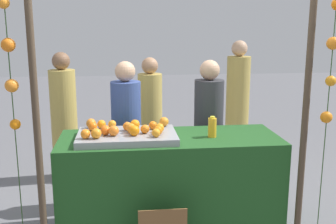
# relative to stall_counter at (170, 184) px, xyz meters

# --- Properties ---
(stall_counter) EXTENTS (2.00, 0.74, 0.92)m
(stall_counter) POSITION_rel_stall_counter_xyz_m (0.00, 0.00, 0.00)
(stall_counter) COLOR #1E4C1E
(stall_counter) RESTS_ON ground_plane
(orange_tray) EXTENTS (0.87, 0.54, 0.06)m
(orange_tray) POSITION_rel_stall_counter_xyz_m (-0.39, -0.04, 0.49)
(orange_tray) COLOR gray
(orange_tray) RESTS_ON stall_counter
(orange_0) EXTENTS (0.09, 0.09, 0.09)m
(orange_0) POSITION_rel_stall_counter_xyz_m (-0.33, -0.14, 0.57)
(orange_0) COLOR orange
(orange_0) RESTS_ON orange_tray
(orange_1) EXTENTS (0.08, 0.08, 0.08)m
(orange_1) POSITION_rel_stall_counter_xyz_m (-0.69, 0.07, 0.56)
(orange_1) COLOR orange
(orange_1) RESTS_ON orange_tray
(orange_2) EXTENTS (0.09, 0.09, 0.09)m
(orange_2) POSITION_rel_stall_counter_xyz_m (-0.04, 0.16, 0.57)
(orange_2) COLOR orange
(orange_2) RESTS_ON orange_tray
(orange_3) EXTENTS (0.08, 0.08, 0.08)m
(orange_3) POSITION_rel_stall_counter_xyz_m (-0.23, -0.07, 0.56)
(orange_3) COLOR orange
(orange_3) RESTS_ON orange_tray
(orange_4) EXTENTS (0.08, 0.08, 0.08)m
(orange_4) POSITION_rel_stall_counter_xyz_m (-0.74, -0.18, 0.56)
(orange_4) COLOR orange
(orange_4) RESTS_ON orange_tray
(orange_5) EXTENTS (0.08, 0.08, 0.08)m
(orange_5) POSITION_rel_stall_counter_xyz_m (-0.10, -0.05, 0.56)
(orange_5) COLOR orange
(orange_5) RESTS_ON orange_tray
(orange_6) EXTENTS (0.08, 0.08, 0.08)m
(orange_6) POSITION_rel_stall_counter_xyz_m (-0.15, 0.07, 0.56)
(orange_6) COLOR orange
(orange_6) RESTS_ON orange_tray
(orange_7) EXTENTS (0.08, 0.08, 0.08)m
(orange_7) POSITION_rel_stall_counter_xyz_m (-0.62, 0.15, 0.56)
(orange_7) COLOR orange
(orange_7) RESTS_ON orange_tray
(orange_8) EXTENTS (0.09, 0.09, 0.09)m
(orange_8) POSITION_rel_stall_counter_xyz_m (-0.57, -0.09, 0.56)
(orange_8) COLOR orange
(orange_8) RESTS_ON orange_tray
(orange_9) EXTENTS (0.09, 0.09, 0.09)m
(orange_9) POSITION_rel_stall_counter_xyz_m (-0.72, 0.17, 0.57)
(orange_9) COLOR orange
(orange_9) RESTS_ON orange_tray
(orange_10) EXTENTS (0.09, 0.09, 0.09)m
(orange_10) POSITION_rel_stall_counter_xyz_m (-0.65, -0.19, 0.57)
(orange_10) COLOR orange
(orange_10) RESTS_ON orange_tray
(orange_11) EXTENTS (0.07, 0.07, 0.07)m
(orange_11) POSITION_rel_stall_counter_xyz_m (-0.52, 0.15, 0.56)
(orange_11) COLOR orange
(orange_11) RESTS_ON orange_tray
(orange_12) EXTENTS (0.08, 0.08, 0.08)m
(orange_12) POSITION_rel_stall_counter_xyz_m (-0.12, -0.13, 0.56)
(orange_12) COLOR orange
(orange_12) RESTS_ON orange_tray
(orange_13) EXTENTS (0.08, 0.08, 0.08)m
(orange_13) POSITION_rel_stall_counter_xyz_m (-0.38, 0.04, 0.56)
(orange_13) COLOR orange
(orange_13) RESTS_ON orange_tray
(orange_14) EXTENTS (0.09, 0.09, 0.09)m
(orange_14) POSITION_rel_stall_counter_xyz_m (-0.35, -0.04, 0.57)
(orange_14) COLOR orange
(orange_14) RESTS_ON orange_tray
(orange_15) EXTENTS (0.09, 0.09, 0.09)m
(orange_15) POSITION_rel_stall_counter_xyz_m (-0.31, 0.08, 0.57)
(orange_15) COLOR orange
(orange_15) RESTS_ON orange_tray
(orange_16) EXTENTS (0.08, 0.08, 0.08)m
(orange_16) POSITION_rel_stall_counter_xyz_m (-0.14, -0.20, 0.56)
(orange_16) COLOR orange
(orange_16) RESTS_ON orange_tray
(orange_17) EXTENTS (0.09, 0.09, 0.09)m
(orange_17) POSITION_rel_stall_counter_xyz_m (-0.50, -0.12, 0.57)
(orange_17) COLOR orange
(orange_17) RESTS_ON orange_tray
(juice_bottle) EXTENTS (0.08, 0.08, 0.19)m
(juice_bottle) POSITION_rel_stall_counter_xyz_m (0.38, -0.04, 0.55)
(juice_bottle) COLOR gold
(juice_bottle) RESTS_ON stall_counter
(vendor_left) EXTENTS (0.31, 0.31, 1.56)m
(vendor_left) POSITION_rel_stall_counter_xyz_m (-0.39, 0.63, 0.26)
(vendor_left) COLOR #384C8C
(vendor_left) RESTS_ON ground_plane
(vendor_right) EXTENTS (0.31, 0.31, 1.56)m
(vendor_right) POSITION_rel_stall_counter_xyz_m (0.49, 0.63, 0.27)
(vendor_right) COLOR #333338
(vendor_right) RESTS_ON ground_plane
(crowd_person_0) EXTENTS (0.34, 0.34, 1.70)m
(crowd_person_0) POSITION_rel_stall_counter_xyz_m (1.27, 2.19, 0.33)
(crowd_person_0) COLOR tan
(crowd_person_0) RESTS_ON ground_plane
(crowd_person_1) EXTENTS (0.32, 0.32, 1.60)m
(crowd_person_1) POSITION_rel_stall_counter_xyz_m (-1.15, 1.48, 0.28)
(crowd_person_1) COLOR tan
(crowd_person_1) RESTS_ON ground_plane
(crowd_person_2) EXTENTS (0.31, 0.31, 1.53)m
(crowd_person_2) POSITION_rel_stall_counter_xyz_m (-0.07, 1.50, 0.25)
(crowd_person_2) COLOR tan
(crowd_person_2) RESTS_ON ground_plane
(canopy_post_left) EXTENTS (0.06, 0.06, 2.30)m
(canopy_post_left) POSITION_rel_stall_counter_xyz_m (-1.08, -0.41, 0.69)
(canopy_post_left) COLOR #473828
(canopy_post_left) RESTS_ON ground_plane
(canopy_post_right) EXTENTS (0.06, 0.06, 2.30)m
(canopy_post_right) POSITION_rel_stall_counter_xyz_m (1.08, -0.41, 0.69)
(canopy_post_right) COLOR #473828
(canopy_post_right) RESTS_ON ground_plane
(garland_strand_left) EXTENTS (0.11, 0.10, 2.18)m
(garland_strand_left) POSITION_rel_stall_counter_xyz_m (-1.24, -0.43, 1.17)
(garland_strand_left) COLOR #2D4C23
(garland_strand_left) RESTS_ON ground_plane
(garland_strand_right) EXTENTS (0.11, 0.11, 2.18)m
(garland_strand_right) POSITION_rel_stall_counter_xyz_m (1.25, -0.46, 1.18)
(garland_strand_right) COLOR #2D4C23
(garland_strand_right) RESTS_ON ground_plane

